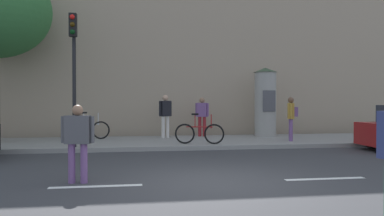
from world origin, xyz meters
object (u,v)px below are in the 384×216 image
Objects in this scene: traffic_light at (74,58)px; pedestrian_in_dark_shirt at (202,113)px; pedestrian_tallest at (165,112)px; poster_column at (265,102)px; pedestrian_in_light_jacket at (78,137)px; pedestrian_in_red_top at (291,115)px; bicycle_leaning at (88,129)px; bicycle_upright at (199,133)px.

traffic_light is 6.15m from pedestrian_in_dark_shirt.
pedestrian_tallest reaches higher than pedestrian_in_dark_shirt.
poster_column reaches higher than pedestrian_tallest.
pedestrian_tallest is at bearing 72.60° from pedestrian_in_light_jacket.
pedestrian_in_red_top is at bearing -21.97° from pedestrian_tallest.
traffic_light is 5.39m from pedestrian_in_light_jacket.
traffic_light is at bearing -92.14° from bicycle_leaning.
pedestrian_tallest is (2.39, 7.64, 0.27)m from pedestrian_in_light_jacket.
bicycle_upright is at bearing 56.88° from pedestrian_in_light_jacket.
pedestrian_in_dark_shirt reaches higher than bicycle_leaning.
pedestrian_tallest is (-4.69, 1.89, 0.06)m from pedestrian_in_red_top.
pedestrian_tallest is 1.04× the size of bicycle_upright.
pedestrian_in_light_jacket is 0.95× the size of pedestrian_in_red_top.
pedestrian_in_red_top is at bearing -13.57° from bicycle_leaning.
poster_column is at bearing 48.96° from pedestrian_in_light_jacket.
pedestrian_in_dark_shirt is (4.03, 8.10, 0.21)m from pedestrian_in_light_jacket.
pedestrian_in_light_jacket is at bearing -80.24° from traffic_light.
bicycle_upright is (1.02, -2.40, -0.67)m from pedestrian_tallest.
pedestrian_in_red_top is at bearing 7.89° from bicycle_upright.
traffic_light reaches higher than poster_column.
poster_column is 1.78× the size of pedestrian_in_red_top.
traffic_light is 2.60× the size of pedestrian_in_dark_shirt.
pedestrian_in_red_top is 8.07m from bicycle_leaning.
pedestrian_in_red_top is 1.00× the size of pedestrian_in_dark_shirt.
pedestrian_in_red_top is (0.32, -2.03, -0.51)m from poster_column.
pedestrian_in_red_top is 0.98× the size of bicycle_upright.
pedestrian_tallest reaches higher than bicycle_leaning.
traffic_light is at bearing -159.12° from poster_column.
pedestrian_in_light_jacket is 7.68m from bicycle_leaning.
pedestrian_in_light_jacket reaches higher than bicycle_upright.
poster_column is 1.67× the size of pedestrian_tallest.
pedestrian_in_light_jacket is 0.90× the size of pedestrian_tallest.
pedestrian_tallest is at bearing 0.10° from bicycle_leaning.
poster_column is 4.35m from bicycle_upright.
pedestrian_in_red_top is 0.95× the size of bicycle_leaning.
traffic_light reaches higher than bicycle_upright.
poster_column is 1.87× the size of pedestrian_in_light_jacket.
traffic_light is 3.76m from bicycle_leaning.
pedestrian_tallest is 3.20m from bicycle_leaning.
pedestrian_in_light_jacket is (0.84, -4.87, -2.15)m from traffic_light.
pedestrian_in_light_jacket is 9.12m from pedestrian_in_red_top.
poster_column is (7.61, 2.90, -1.43)m from traffic_light.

